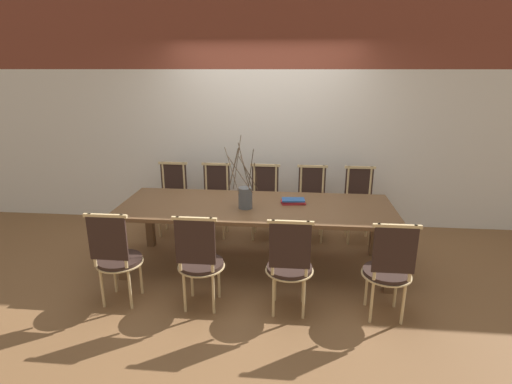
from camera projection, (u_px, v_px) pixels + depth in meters
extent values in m
plane|color=brown|center=(256.00, 266.00, 4.52)|extent=(16.00, 16.00, 0.00)
cube|color=silver|center=(266.00, 149.00, 5.53)|extent=(12.00, 0.06, 2.12)
cube|color=brown|center=(267.00, 25.00, 5.06)|extent=(12.00, 0.06, 1.08)
cube|color=brown|center=(256.00, 207.00, 4.31)|extent=(2.94, 1.04, 0.04)
cube|color=brown|center=(122.00, 249.00, 4.15)|extent=(0.09, 0.09, 0.68)
cube|color=brown|center=(391.00, 261.00, 3.89)|extent=(0.09, 0.09, 0.68)
cube|color=brown|center=(150.00, 220.00, 4.94)|extent=(0.09, 0.09, 0.68)
cube|color=brown|center=(375.00, 228.00, 4.69)|extent=(0.09, 0.09, 0.68)
cylinder|color=black|center=(120.00, 260.00, 3.73)|extent=(0.41, 0.41, 0.04)
cylinder|color=tan|center=(120.00, 262.00, 3.73)|extent=(0.43, 0.43, 0.01)
cylinder|color=tan|center=(115.00, 273.00, 3.93)|extent=(0.03, 0.03, 0.41)
cylinder|color=tan|center=(141.00, 275.00, 3.90)|extent=(0.03, 0.03, 0.41)
cylinder|color=tan|center=(102.00, 288.00, 3.68)|extent=(0.03, 0.03, 0.41)
cylinder|color=tan|center=(130.00, 289.00, 3.65)|extent=(0.03, 0.03, 0.41)
cylinder|color=tan|center=(92.00, 241.00, 3.49)|extent=(0.03, 0.03, 0.50)
cylinder|color=tan|center=(124.00, 242.00, 3.47)|extent=(0.03, 0.03, 0.50)
cube|color=black|center=(108.00, 239.00, 3.47)|extent=(0.35, 0.02, 0.40)
cube|color=tan|center=(105.00, 216.00, 3.41)|extent=(0.39, 0.03, 0.03)
cylinder|color=black|center=(201.00, 264.00, 3.65)|extent=(0.41, 0.41, 0.04)
cylinder|color=tan|center=(201.00, 266.00, 3.66)|extent=(0.43, 0.43, 0.01)
cylinder|color=tan|center=(192.00, 277.00, 3.86)|extent=(0.03, 0.03, 0.41)
cylinder|color=tan|center=(219.00, 279.00, 3.83)|extent=(0.03, 0.03, 0.41)
cylinder|color=tan|center=(184.00, 292.00, 3.61)|extent=(0.03, 0.03, 0.41)
cylinder|color=tan|center=(213.00, 293.00, 3.58)|extent=(0.03, 0.03, 0.41)
cylinder|color=tan|center=(179.00, 244.00, 3.42)|extent=(0.03, 0.03, 0.50)
cylinder|color=tan|center=(212.00, 245.00, 3.40)|extent=(0.03, 0.03, 0.50)
cube|color=black|center=(195.00, 242.00, 3.40)|extent=(0.35, 0.02, 0.40)
cube|color=tan|center=(194.00, 219.00, 3.34)|extent=(0.39, 0.03, 0.03)
cylinder|color=black|center=(289.00, 268.00, 3.58)|extent=(0.41, 0.41, 0.04)
cylinder|color=tan|center=(289.00, 270.00, 3.59)|extent=(0.43, 0.43, 0.01)
cylinder|color=tan|center=(275.00, 281.00, 3.78)|extent=(0.03, 0.03, 0.41)
cylinder|color=tan|center=(303.00, 283.00, 3.76)|extent=(0.03, 0.03, 0.41)
cylinder|color=tan|center=(273.00, 297.00, 3.53)|extent=(0.03, 0.03, 0.41)
cylinder|color=tan|center=(304.00, 298.00, 3.51)|extent=(0.03, 0.03, 0.41)
cylinder|color=tan|center=(273.00, 248.00, 3.35)|extent=(0.03, 0.03, 0.50)
cylinder|color=tan|center=(307.00, 249.00, 3.32)|extent=(0.03, 0.03, 0.50)
cube|color=black|center=(290.00, 246.00, 3.32)|extent=(0.35, 0.02, 0.40)
cube|color=tan|center=(291.00, 222.00, 3.26)|extent=(0.39, 0.03, 0.03)
cylinder|color=black|center=(387.00, 272.00, 3.50)|extent=(0.41, 0.41, 0.04)
cylinder|color=tan|center=(386.00, 275.00, 3.51)|extent=(0.43, 0.43, 0.01)
cylinder|color=tan|center=(367.00, 286.00, 3.71)|extent=(0.03, 0.03, 0.41)
cylinder|color=tan|center=(396.00, 287.00, 3.68)|extent=(0.03, 0.03, 0.41)
cylinder|color=tan|center=(372.00, 302.00, 3.45)|extent=(0.03, 0.03, 0.41)
cylinder|color=tan|center=(403.00, 303.00, 3.43)|extent=(0.03, 0.03, 0.41)
cylinder|color=tan|center=(376.00, 252.00, 3.27)|extent=(0.03, 0.03, 0.50)
cylinder|color=tan|center=(412.00, 254.00, 3.24)|extent=(0.03, 0.03, 0.50)
cube|color=black|center=(395.00, 251.00, 3.24)|extent=(0.35, 0.02, 0.40)
cube|color=tan|center=(397.00, 226.00, 3.19)|extent=(0.39, 0.03, 0.03)
cylinder|color=black|center=(171.00, 203.00, 5.28)|extent=(0.41, 0.41, 0.04)
cylinder|color=tan|center=(171.00, 205.00, 5.28)|extent=(0.43, 0.43, 0.01)
cylinder|color=tan|center=(179.00, 223.00, 5.21)|extent=(0.03, 0.03, 0.41)
cylinder|color=tan|center=(159.00, 222.00, 5.23)|extent=(0.03, 0.03, 0.41)
cylinder|color=tan|center=(185.00, 216.00, 5.46)|extent=(0.03, 0.03, 0.41)
cylinder|color=tan|center=(166.00, 215.00, 5.48)|extent=(0.03, 0.03, 0.41)
cylinder|color=tan|center=(184.00, 181.00, 5.35)|extent=(0.03, 0.03, 0.50)
cylinder|color=tan|center=(163.00, 180.00, 5.38)|extent=(0.03, 0.03, 0.50)
cube|color=black|center=(174.00, 178.00, 5.36)|extent=(0.35, 0.02, 0.40)
cube|color=tan|center=(173.00, 163.00, 5.29)|extent=(0.39, 0.03, 0.03)
cylinder|color=black|center=(215.00, 205.00, 5.22)|extent=(0.41, 0.41, 0.04)
cylinder|color=tan|center=(215.00, 206.00, 5.23)|extent=(0.43, 0.43, 0.01)
cylinder|color=tan|center=(223.00, 225.00, 5.15)|extent=(0.03, 0.03, 0.41)
cylinder|color=tan|center=(203.00, 224.00, 5.18)|extent=(0.03, 0.03, 0.41)
cylinder|color=tan|center=(227.00, 217.00, 5.40)|extent=(0.03, 0.03, 0.41)
cylinder|color=tan|center=(208.00, 217.00, 5.43)|extent=(0.03, 0.03, 0.41)
cylinder|color=tan|center=(227.00, 182.00, 5.30)|extent=(0.03, 0.03, 0.50)
cylinder|color=tan|center=(206.00, 181.00, 5.32)|extent=(0.03, 0.03, 0.50)
cube|color=black|center=(217.00, 180.00, 5.31)|extent=(0.35, 0.02, 0.40)
cube|color=tan|center=(216.00, 164.00, 5.24)|extent=(0.39, 0.03, 0.03)
cylinder|color=black|center=(264.00, 206.00, 5.16)|extent=(0.41, 0.41, 0.04)
cylinder|color=tan|center=(264.00, 208.00, 5.17)|extent=(0.43, 0.43, 0.01)
cylinder|color=tan|center=(273.00, 226.00, 5.09)|extent=(0.03, 0.03, 0.41)
cylinder|color=tan|center=(253.00, 226.00, 5.12)|extent=(0.03, 0.03, 0.41)
cylinder|color=tan|center=(275.00, 219.00, 5.34)|extent=(0.03, 0.03, 0.41)
cylinder|color=tan|center=(255.00, 218.00, 5.37)|extent=(0.03, 0.03, 0.41)
cylinder|color=tan|center=(276.00, 183.00, 5.24)|extent=(0.03, 0.03, 0.50)
cylinder|color=tan|center=(254.00, 182.00, 5.26)|extent=(0.03, 0.03, 0.50)
cube|color=black|center=(265.00, 181.00, 5.25)|extent=(0.35, 0.02, 0.40)
cube|color=tan|center=(265.00, 165.00, 5.18)|extent=(0.39, 0.03, 0.03)
cylinder|color=black|center=(311.00, 208.00, 5.11)|extent=(0.41, 0.41, 0.04)
cylinder|color=tan|center=(311.00, 210.00, 5.12)|extent=(0.43, 0.43, 0.01)
cylinder|color=tan|center=(322.00, 228.00, 5.04)|extent=(0.03, 0.03, 0.41)
cylinder|color=tan|center=(301.00, 227.00, 5.06)|extent=(0.03, 0.03, 0.41)
cylinder|color=tan|center=(320.00, 221.00, 5.29)|extent=(0.03, 0.03, 0.41)
cylinder|color=tan|center=(300.00, 220.00, 5.31)|extent=(0.03, 0.03, 0.41)
cylinder|color=tan|center=(323.00, 184.00, 5.18)|extent=(0.03, 0.03, 0.50)
cylinder|color=tan|center=(301.00, 184.00, 5.21)|extent=(0.03, 0.03, 0.50)
cube|color=black|center=(312.00, 182.00, 5.19)|extent=(0.35, 0.02, 0.40)
cube|color=tan|center=(313.00, 166.00, 5.12)|extent=(0.39, 0.03, 0.03)
cylinder|color=black|center=(359.00, 209.00, 5.05)|extent=(0.41, 0.41, 0.04)
cylinder|color=tan|center=(359.00, 211.00, 5.06)|extent=(0.43, 0.43, 0.01)
cylinder|color=tan|center=(370.00, 230.00, 4.98)|extent=(0.03, 0.03, 0.41)
cylinder|color=tan|center=(349.00, 229.00, 5.00)|extent=(0.03, 0.03, 0.41)
cylinder|color=tan|center=(367.00, 222.00, 5.23)|extent=(0.03, 0.03, 0.41)
cylinder|color=tan|center=(346.00, 222.00, 5.26)|extent=(0.03, 0.03, 0.41)
cylinder|color=tan|center=(370.00, 186.00, 5.12)|extent=(0.03, 0.03, 0.50)
cylinder|color=tan|center=(348.00, 185.00, 5.15)|extent=(0.03, 0.03, 0.50)
cube|color=black|center=(359.00, 183.00, 5.14)|extent=(0.35, 0.02, 0.40)
cube|color=tan|center=(360.00, 167.00, 5.07)|extent=(0.39, 0.03, 0.03)
cylinder|color=#4C5156|center=(245.00, 198.00, 4.19)|extent=(0.15, 0.15, 0.22)
cylinder|color=#473828|center=(244.00, 166.00, 4.03)|extent=(0.12, 0.02, 0.48)
cylinder|color=#473828|center=(232.00, 170.00, 4.02)|extent=(0.19, 0.26, 0.42)
cylinder|color=#473828|center=(237.00, 162.00, 4.11)|extent=(0.07, 0.18, 0.53)
cylinder|color=#473828|center=(233.00, 169.00, 4.14)|extent=(0.08, 0.27, 0.39)
cylinder|color=#473828|center=(248.00, 173.00, 4.01)|extent=(0.19, 0.10, 0.37)
cylinder|color=#473828|center=(251.00, 168.00, 4.12)|extent=(0.07, 0.12, 0.42)
cylinder|color=#473828|center=(234.00, 168.00, 4.14)|extent=(0.09, 0.25, 0.40)
cylinder|color=#473828|center=(256.00, 175.00, 4.10)|extent=(0.02, 0.23, 0.30)
cylinder|color=#473828|center=(247.00, 172.00, 4.05)|extent=(0.12, 0.05, 0.36)
cylinder|color=#473828|center=(240.00, 174.00, 3.98)|extent=(0.28, 0.09, 0.37)
cube|color=maroon|center=(293.00, 202.00, 4.37)|extent=(0.28, 0.20, 0.01)
cube|color=maroon|center=(293.00, 201.00, 4.37)|extent=(0.26, 0.17, 0.02)
cube|color=#234C8C|center=(293.00, 200.00, 4.35)|extent=(0.26, 0.16, 0.02)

